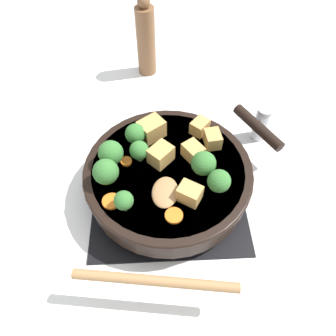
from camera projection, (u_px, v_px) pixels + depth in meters
name	position (u px, v px, depth m)	size (l,w,h in m)	color
ground_plane	(168.00, 191.00, 0.69)	(2.40, 2.40, 0.00)	white
front_burner_grate	(168.00, 188.00, 0.68)	(0.31, 0.31, 0.03)	black
skillet_pan	(169.00, 175.00, 0.65)	(0.34, 0.41, 0.05)	black
wooden_spoon	(160.00, 240.00, 0.53)	(0.22, 0.25, 0.02)	#A87A4C
tofu_cube_center_large	(193.00, 152.00, 0.64)	(0.04, 0.03, 0.03)	tan
tofu_cube_near_handle	(151.00, 129.00, 0.67)	(0.05, 0.04, 0.04)	tan
tofu_cube_east_chunk	(190.00, 194.00, 0.58)	(0.04, 0.03, 0.03)	tan
tofu_cube_west_chunk	(161.00, 155.00, 0.63)	(0.04, 0.04, 0.04)	tan
tofu_cube_back_piece	(213.00, 139.00, 0.66)	(0.04, 0.03, 0.03)	tan
tofu_cube_front_piece	(200.00, 127.00, 0.68)	(0.04, 0.03, 0.03)	tan
broccoli_floret_near_spoon	(219.00, 181.00, 0.58)	(0.04, 0.04, 0.05)	#709956
broccoli_floret_center_top	(135.00, 134.00, 0.65)	(0.04, 0.04, 0.05)	#709956
broccoli_floret_east_rim	(139.00, 151.00, 0.62)	(0.04, 0.04, 0.04)	#709956
broccoli_floret_west_rim	(204.00, 164.00, 0.60)	(0.05, 0.05, 0.05)	#709956
broccoli_floret_north_edge	(124.00, 201.00, 0.56)	(0.03, 0.03, 0.04)	#709956
broccoli_floret_south_cluster	(111.00, 153.00, 0.61)	(0.05, 0.05, 0.05)	#709956
broccoli_floret_mid_floret	(106.00, 172.00, 0.59)	(0.05, 0.05, 0.05)	#709956
carrot_slice_orange_thin	(111.00, 201.00, 0.58)	(0.03, 0.03, 0.01)	orange
carrot_slice_near_center	(174.00, 216.00, 0.56)	(0.03, 0.03, 0.01)	orange
carrot_slice_edge_slice	(126.00, 161.00, 0.64)	(0.02, 0.02, 0.01)	orange
carrot_slice_under_broccoli	(139.00, 131.00, 0.69)	(0.02, 0.02, 0.01)	orange
pepper_mill	(146.00, 39.00, 0.87)	(0.05, 0.05, 0.22)	brown
salt_shaker	(262.00, 124.00, 0.76)	(0.04, 0.04, 0.09)	white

